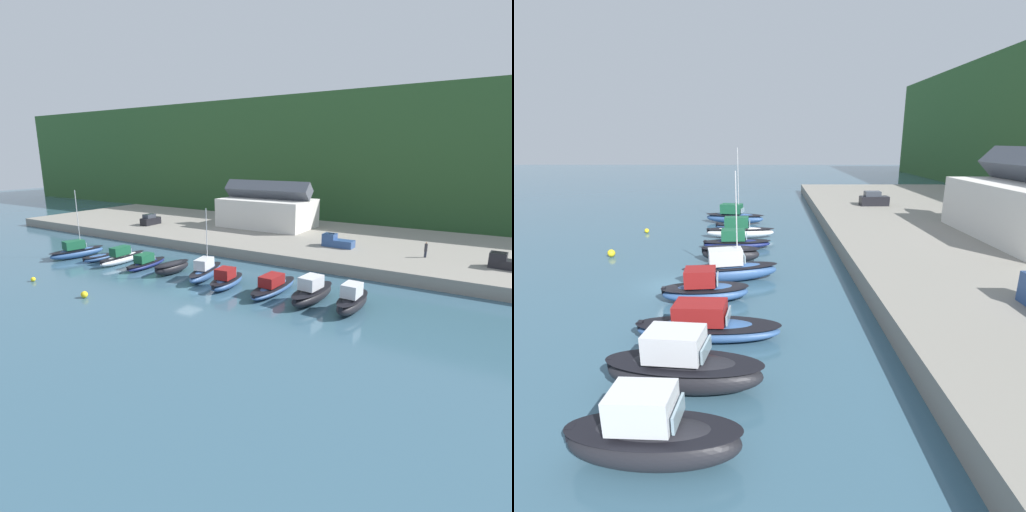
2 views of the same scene
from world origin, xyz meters
The scene contains 20 objects.
ground_plane centered at (0.00, 0.00, 0.00)m, with size 320.00×320.00×0.00m, color #385B70.
hillside_backdrop centered at (0.00, 85.32, 14.50)m, with size 240.00×59.84×29.01m.
quay_promenade centered at (0.00, 30.58, 0.80)m, with size 119.91×31.62×1.60m.
harbor_clubhouse centered at (-9.08, 33.91, 4.75)m, with size 17.78×10.57×8.93m.
moored_boat_0 centered at (-24.70, 2.88, 0.99)m, with size 3.98×8.58×10.18m.
moored_boat_1 centered at (-20.14, 3.17, 0.51)m, with size 2.78×4.91×0.93m.
moored_boat_2 centered at (-16.10, 4.26, 0.90)m, with size 2.06×8.12×2.49m.
moored_boat_3 centered at (-11.34, 4.25, 0.72)m, with size 2.62×7.36×2.05m.
moored_boat_4 centered at (-6.34, 4.15, 0.84)m, with size 2.77×5.77×1.59m.
moored_boat_5 centered at (-1.09, 4.60, 1.01)m, with size 3.77×8.12×8.88m.
moored_boat_6 centered at (3.17, 3.19, 0.88)m, with size 3.05×6.45×2.43m.
moored_boat_7 centered at (8.89, 4.23, 0.80)m, with size 2.83×8.63×2.25m.
moored_boat_8 centered at (13.78, 3.91, 1.11)m, with size 3.19×7.69×2.98m.
moored_boat_9 centered at (18.18, 3.76, 1.10)m, with size 2.48×6.49×2.96m.
parked_car_0 centered at (-30.24, 23.51, 2.52)m, with size 1.97×4.27×2.16m.
pickup_truck_0 centered at (8.73, 24.09, 2.42)m, with size 4.76×2.06×1.90m.
pickup_truck_1 centered at (31.15, 23.33, 2.42)m, with size 4.88×2.35×1.90m.
person_on_quay centered at (21.65, 24.09, 2.70)m, with size 0.40×0.40×2.14m.
mooring_buoy_0 centered at (-18.60, -7.49, 0.28)m, with size 0.57×0.57×0.57m.
mooring_buoy_1 centered at (-8.06, -7.85, 0.37)m, with size 0.75×0.75×0.75m.
Camera 1 is at (29.64, -33.18, 15.17)m, focal length 28.00 mm.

